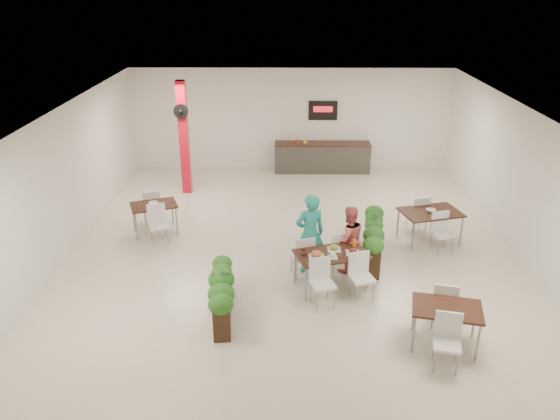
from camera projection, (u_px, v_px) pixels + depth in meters
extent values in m
plane|color=beige|center=(292.00, 253.00, 12.31)|extent=(12.00, 12.00, 0.00)
cube|color=white|center=(291.00, 120.00, 17.20)|extent=(10.00, 0.10, 3.20)
cube|color=white|center=(299.00, 375.00, 6.17)|extent=(10.00, 0.10, 3.20)
cube|color=white|center=(61.00, 186.00, 11.73)|extent=(0.10, 12.00, 3.20)
cube|color=white|center=(527.00, 188.00, 11.63)|extent=(0.10, 12.00, 3.20)
cube|color=white|center=(294.00, 113.00, 11.05)|extent=(10.00, 12.00, 0.04)
cube|color=red|center=(184.00, 138.00, 15.21)|extent=(0.25, 0.25, 3.20)
cylinder|color=black|center=(181.00, 111.00, 14.73)|extent=(0.40, 0.06, 0.40)
sphere|color=black|center=(181.00, 112.00, 14.69)|extent=(0.12, 0.12, 0.12)
cube|color=#312F2B|center=(322.00, 158.00, 17.32)|extent=(3.00, 0.60, 0.90)
cube|color=black|center=(323.00, 144.00, 17.13)|extent=(3.00, 0.62, 0.04)
cube|color=black|center=(323.00, 111.00, 17.03)|extent=(0.90, 0.04, 0.60)
cube|color=red|center=(323.00, 109.00, 16.99)|extent=(0.60, 0.02, 0.18)
imported|color=#A12F1A|center=(297.00, 140.00, 17.10)|extent=(0.09, 0.09, 0.19)
imported|color=gold|center=(305.00, 140.00, 17.10)|extent=(0.13, 0.13, 0.17)
cube|color=black|center=(331.00, 254.00, 10.71)|extent=(1.57, 1.18, 0.04)
cylinder|color=gray|center=(306.00, 284.00, 10.39)|extent=(0.04, 0.04, 0.71)
cylinder|color=gray|center=(367.00, 274.00, 10.72)|extent=(0.04, 0.04, 0.71)
cylinder|color=gray|center=(295.00, 267.00, 10.99)|extent=(0.04, 0.04, 0.71)
cylinder|color=gray|center=(353.00, 259.00, 11.32)|extent=(0.04, 0.04, 0.71)
cube|color=white|center=(302.00, 256.00, 11.24)|extent=(0.53, 0.53, 0.05)
cube|color=white|center=(305.00, 249.00, 10.98)|extent=(0.41, 0.16, 0.45)
cylinder|color=gray|center=(307.00, 261.00, 11.53)|extent=(0.02, 0.02, 0.43)
cylinder|color=gray|center=(292.00, 263.00, 11.44)|extent=(0.02, 0.02, 0.43)
cylinder|color=gray|center=(312.00, 268.00, 11.23)|extent=(0.02, 0.02, 0.43)
cylinder|color=gray|center=(297.00, 271.00, 11.14)|extent=(0.02, 0.02, 0.43)
cube|color=white|center=(338.00, 251.00, 11.45)|extent=(0.53, 0.53, 0.05)
cube|color=white|center=(342.00, 244.00, 11.19)|extent=(0.41, 0.16, 0.45)
cylinder|color=gray|center=(342.00, 256.00, 11.74)|extent=(0.02, 0.02, 0.43)
cylinder|color=gray|center=(327.00, 258.00, 11.65)|extent=(0.02, 0.02, 0.43)
cylinder|color=gray|center=(348.00, 263.00, 11.44)|extent=(0.02, 0.02, 0.43)
cylinder|color=gray|center=(333.00, 265.00, 11.35)|extent=(0.02, 0.02, 0.43)
cube|color=white|center=(323.00, 285.00, 10.19)|extent=(0.53, 0.53, 0.05)
cube|color=white|center=(320.00, 268.00, 10.25)|extent=(0.41, 0.16, 0.45)
cylinder|color=gray|center=(317.00, 302.00, 10.08)|extent=(0.02, 0.02, 0.43)
cylinder|color=gray|center=(334.00, 299.00, 10.17)|extent=(0.02, 0.02, 0.43)
cylinder|color=gray|center=(311.00, 292.00, 10.38)|extent=(0.02, 0.02, 0.43)
cylinder|color=gray|center=(328.00, 289.00, 10.47)|extent=(0.02, 0.02, 0.43)
cube|color=white|center=(362.00, 278.00, 10.40)|extent=(0.53, 0.53, 0.05)
cube|color=white|center=(359.00, 262.00, 10.46)|extent=(0.41, 0.16, 0.45)
cylinder|color=gray|center=(357.00, 295.00, 10.29)|extent=(0.02, 0.02, 0.43)
cylinder|color=gray|center=(373.00, 292.00, 10.38)|extent=(0.02, 0.02, 0.43)
cylinder|color=gray|center=(350.00, 286.00, 10.59)|extent=(0.02, 0.02, 0.43)
cylinder|color=gray|center=(366.00, 283.00, 10.68)|extent=(0.02, 0.02, 0.43)
cube|color=white|center=(316.00, 258.00, 10.52)|extent=(0.38, 0.38, 0.01)
ellipsoid|color=#9A4B26|center=(317.00, 254.00, 10.49)|extent=(0.22, 0.22, 0.13)
cube|color=white|center=(334.00, 249.00, 10.83)|extent=(0.33, 0.33, 0.01)
ellipsoid|color=gold|center=(334.00, 247.00, 10.81)|extent=(0.18, 0.18, 0.11)
cube|color=white|center=(353.00, 253.00, 10.70)|extent=(0.33, 0.33, 0.01)
ellipsoid|color=#521410|center=(353.00, 250.00, 10.68)|extent=(0.16, 0.16, 0.10)
cube|color=white|center=(332.00, 257.00, 10.53)|extent=(0.23, 0.23, 0.01)
ellipsoid|color=white|center=(333.00, 255.00, 10.51)|extent=(0.12, 0.12, 0.07)
cylinder|color=orange|center=(354.00, 243.00, 10.95)|extent=(0.07, 0.07, 0.15)
imported|color=#543324|center=(303.00, 252.00, 10.63)|extent=(0.12, 0.12, 0.10)
imported|color=teal|center=(310.00, 234.00, 11.26)|extent=(0.72, 0.58, 1.73)
imported|color=#D86360|center=(348.00, 239.00, 11.30)|extent=(0.84, 0.74, 1.46)
cube|color=black|center=(222.00, 300.00, 9.99)|extent=(0.46, 1.79, 0.59)
ellipsoid|color=#175219|center=(221.00, 302.00, 9.15)|extent=(0.40, 0.40, 0.32)
ellipsoid|color=#175219|center=(221.00, 291.00, 9.49)|extent=(0.40, 0.40, 0.32)
ellipsoid|color=#175219|center=(221.00, 280.00, 9.83)|extent=(0.40, 0.40, 0.32)
ellipsoid|color=#175219|center=(222.00, 270.00, 10.17)|extent=(0.40, 0.40, 0.32)
ellipsoid|color=#175219|center=(222.00, 261.00, 10.50)|extent=(0.40, 0.40, 0.32)
imported|color=#175219|center=(221.00, 277.00, 9.80)|extent=(0.35, 0.30, 0.38)
cube|color=black|center=(373.00, 244.00, 12.00)|extent=(0.64, 2.02, 0.66)
ellipsoid|color=#175219|center=(374.00, 243.00, 11.05)|extent=(0.40, 0.40, 0.32)
ellipsoid|color=#175219|center=(374.00, 234.00, 11.44)|extent=(0.40, 0.40, 0.32)
ellipsoid|color=#175219|center=(374.00, 225.00, 11.82)|extent=(0.40, 0.40, 0.32)
ellipsoid|color=#175219|center=(374.00, 218.00, 12.20)|extent=(0.40, 0.40, 0.32)
ellipsoid|color=#175219|center=(374.00, 210.00, 12.58)|extent=(0.40, 0.40, 0.32)
imported|color=#175219|center=(374.00, 221.00, 11.78)|extent=(0.24, 0.24, 0.43)
cube|color=black|center=(154.00, 205.00, 13.01)|extent=(1.25, 1.04, 0.04)
cylinder|color=gray|center=(137.00, 227.00, 12.75)|extent=(0.04, 0.04, 0.71)
cylinder|color=gray|center=(177.00, 221.00, 13.05)|extent=(0.04, 0.04, 0.71)
cylinder|color=gray|center=(134.00, 218.00, 13.26)|extent=(0.04, 0.04, 0.71)
cylinder|color=gray|center=(172.00, 212.00, 13.56)|extent=(0.04, 0.04, 0.71)
cube|color=white|center=(151.00, 207.00, 13.64)|extent=(0.54, 0.54, 0.05)
cube|color=white|center=(151.00, 200.00, 13.37)|extent=(0.41, 0.19, 0.45)
cylinder|color=gray|center=(158.00, 212.00, 13.93)|extent=(0.02, 0.02, 0.43)
cylinder|color=gray|center=(144.00, 214.00, 13.82)|extent=(0.02, 0.02, 0.43)
cylinder|color=gray|center=(160.00, 217.00, 13.64)|extent=(0.02, 0.02, 0.43)
cylinder|color=gray|center=(146.00, 219.00, 13.53)|extent=(0.02, 0.02, 0.43)
cube|color=white|center=(158.00, 226.00, 12.60)|extent=(0.54, 0.54, 0.05)
cube|color=white|center=(156.00, 213.00, 12.67)|extent=(0.41, 0.19, 0.45)
cylinder|color=gray|center=(153.00, 239.00, 12.49)|extent=(0.02, 0.02, 0.43)
cylinder|color=gray|center=(168.00, 237.00, 12.60)|extent=(0.02, 0.02, 0.43)
cylinder|color=gray|center=(151.00, 233.00, 12.79)|extent=(0.02, 0.02, 0.43)
cylinder|color=gray|center=(166.00, 231.00, 12.89)|extent=(0.02, 0.02, 0.43)
imported|color=white|center=(153.00, 203.00, 12.99)|extent=(0.22, 0.22, 0.05)
cube|color=black|center=(431.00, 212.00, 12.61)|extent=(1.53, 1.22, 0.04)
cylinder|color=gray|center=(413.00, 237.00, 12.27)|extent=(0.04, 0.04, 0.71)
cylinder|color=gray|center=(461.00, 231.00, 12.56)|extent=(0.04, 0.04, 0.71)
cylinder|color=gray|center=(398.00, 223.00, 12.96)|extent=(0.04, 0.04, 0.71)
cylinder|color=gray|center=(444.00, 218.00, 13.24)|extent=(0.04, 0.04, 0.71)
cube|color=white|center=(417.00, 213.00, 13.25)|extent=(0.52, 0.52, 0.05)
cube|color=white|center=(422.00, 207.00, 12.99)|extent=(0.42, 0.15, 0.45)
cylinder|color=gray|center=(419.00, 219.00, 13.54)|extent=(0.02, 0.02, 0.43)
cylinder|color=gray|center=(407.00, 220.00, 13.46)|extent=(0.02, 0.02, 0.43)
cylinder|color=gray|center=(426.00, 224.00, 13.24)|extent=(0.02, 0.02, 0.43)
cylinder|color=gray|center=(413.00, 226.00, 13.16)|extent=(0.02, 0.02, 0.43)
cube|color=white|center=(443.00, 234.00, 12.19)|extent=(0.52, 0.52, 0.05)
cube|color=white|center=(440.00, 221.00, 12.26)|extent=(0.42, 0.15, 0.45)
cylinder|color=gray|center=(439.00, 248.00, 12.09)|extent=(0.02, 0.02, 0.43)
cylinder|color=gray|center=(452.00, 246.00, 12.17)|extent=(0.02, 0.02, 0.43)
cylinder|color=gray|center=(431.00, 241.00, 12.39)|extent=(0.02, 0.02, 0.43)
cylinder|color=gray|center=(444.00, 239.00, 12.47)|extent=(0.02, 0.02, 0.43)
imported|color=white|center=(431.00, 210.00, 12.59)|extent=(0.22, 0.22, 0.05)
cube|color=black|center=(447.00, 308.00, 8.95)|extent=(1.26, 0.97, 0.04)
cylinder|color=gray|center=(414.00, 334.00, 8.92)|extent=(0.04, 0.04, 0.71)
cylinder|color=gray|center=(478.00, 343.00, 8.72)|extent=(0.04, 0.04, 0.71)
cylinder|color=gray|center=(414.00, 313.00, 9.49)|extent=(0.04, 0.04, 0.71)
cylinder|color=gray|center=(474.00, 321.00, 9.28)|extent=(0.04, 0.04, 0.71)
cube|color=white|center=(444.00, 303.00, 9.60)|extent=(0.50, 0.50, 0.05)
cube|color=white|center=(446.00, 297.00, 9.33)|extent=(0.42, 0.13, 0.45)
cylinder|color=gray|center=(451.00, 311.00, 9.81)|extent=(0.02, 0.02, 0.43)
cylinder|color=gray|center=(432.00, 308.00, 9.88)|extent=(0.02, 0.02, 0.43)
cylinder|color=gray|center=(453.00, 321.00, 9.51)|extent=(0.02, 0.02, 0.43)
cylinder|color=gray|center=(432.00, 319.00, 9.58)|extent=(0.02, 0.02, 0.43)
cube|color=white|center=(447.00, 344.00, 8.53)|extent=(0.50, 0.50, 0.05)
cube|color=white|center=(448.00, 324.00, 8.60)|extent=(0.42, 0.13, 0.45)
cylinder|color=gray|center=(434.00, 362.00, 8.50)|extent=(0.02, 0.02, 0.43)
cylinder|color=gray|center=(457.00, 365.00, 8.43)|extent=(0.02, 0.02, 0.43)
cylinder|color=gray|center=(434.00, 349.00, 8.81)|extent=(0.02, 0.02, 0.43)
cylinder|color=gray|center=(456.00, 352.00, 8.74)|extent=(0.02, 0.02, 0.43)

